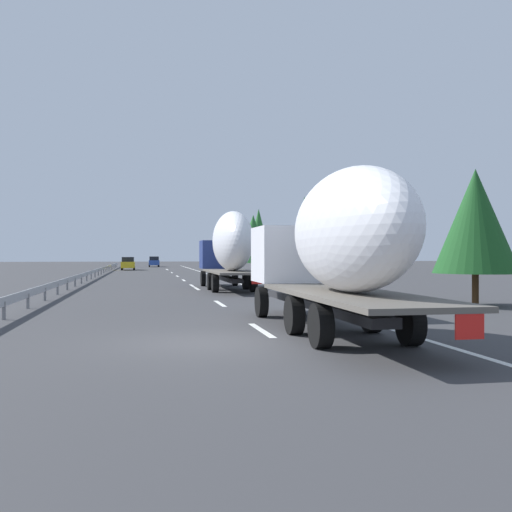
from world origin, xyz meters
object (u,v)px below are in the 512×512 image
at_px(truck_lead, 229,247).
at_px(truck_trailing, 335,243).
at_px(road_sign, 235,255).
at_px(car_yellow_coupe, 128,263).
at_px(car_blue_sedan, 154,262).

bearing_deg(truck_lead, truck_trailing, -180.00).
distance_m(truck_trailing, road_sign, 38.10).
relative_size(truck_lead, car_yellow_coupe, 2.64).
bearing_deg(road_sign, truck_trailing, 175.33).
xyz_separation_m(car_yellow_coupe, car_blue_sedan, (21.23, -3.90, 0.00)).
bearing_deg(car_yellow_coupe, car_blue_sedan, -10.40).
xyz_separation_m(truck_trailing, road_sign, (37.97, -3.10, -0.30)).
bearing_deg(truck_trailing, car_yellow_coupe, 6.03).
bearing_deg(car_blue_sedan, car_yellow_coupe, 169.60).
distance_m(car_blue_sedan, road_sign, 52.05).
distance_m(car_yellow_coupe, car_blue_sedan, 21.58).
height_order(truck_trailing, car_blue_sedan, truck_trailing).
bearing_deg(truck_lead, road_sign, -9.76).
xyz_separation_m(truck_lead, truck_trailing, (-19.95, -0.00, -0.15)).
bearing_deg(car_blue_sedan, truck_trailing, -177.87).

